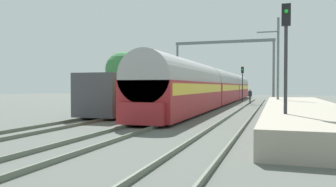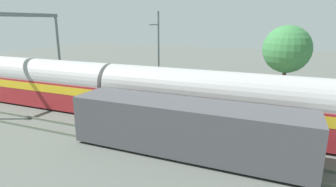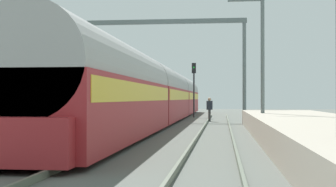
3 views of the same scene
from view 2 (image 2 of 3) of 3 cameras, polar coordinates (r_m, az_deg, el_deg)
ground at (r=19.13m, az=15.52°, el=-7.83°), size 120.00×120.00×0.00m
track_far_west at (r=15.39m, az=13.36°, el=-13.02°), size 1.52×60.00×0.16m
track_west at (r=19.10m, az=15.54°, el=-7.61°), size 1.52×60.00×0.16m
track_east at (r=22.93m, az=16.97°, el=-3.98°), size 1.52×60.00×0.16m
platform at (r=26.71m, az=13.72°, el=-0.35°), size 4.40×28.00×0.90m
passenger_train at (r=27.52m, az=-25.68°, el=2.31°), size 2.93×49.20×3.82m
freight_car at (r=15.40m, az=3.85°, el=-6.94°), size 2.80×13.00×2.70m
person_crossing at (r=30.20m, az=-20.86°, el=1.93°), size 0.44×0.32×1.73m
catenary_gantry at (r=29.18m, az=-30.04°, el=9.71°), size 12.58×0.28×7.86m
catenary_pole_east_mid at (r=26.77m, az=-1.99°, el=8.15°), size 1.90×0.20×8.00m
tree_east_background at (r=30.88m, az=23.02°, el=8.28°), size 4.75×4.75×6.76m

